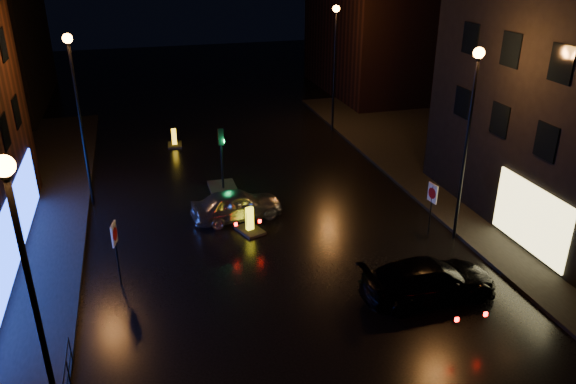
% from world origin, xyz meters
% --- Properties ---
extents(ground, '(120.00, 120.00, 0.00)m').
position_xyz_m(ground, '(0.00, 0.00, 0.00)').
color(ground, black).
rests_on(ground, ground).
extents(pavement_right, '(12.00, 44.00, 0.15)m').
position_xyz_m(pavement_right, '(14.00, 8.00, 0.07)').
color(pavement_right, black).
rests_on(pavement_right, ground).
extents(building_far_right, '(8.00, 14.00, 12.00)m').
position_xyz_m(building_far_right, '(15.00, 32.00, 6.00)').
color(building_far_right, black).
rests_on(building_far_right, ground).
extents(street_lamp_lnear, '(0.44, 0.44, 8.37)m').
position_xyz_m(street_lamp_lnear, '(-7.80, -2.00, 5.56)').
color(street_lamp_lnear, black).
rests_on(street_lamp_lnear, ground).
extents(street_lamp_lfar, '(0.44, 0.44, 8.37)m').
position_xyz_m(street_lamp_lfar, '(-7.80, 14.00, 5.56)').
color(street_lamp_lfar, black).
rests_on(street_lamp_lfar, ground).
extents(street_lamp_rnear, '(0.44, 0.44, 8.37)m').
position_xyz_m(street_lamp_rnear, '(7.80, 6.00, 5.56)').
color(street_lamp_rnear, black).
rests_on(street_lamp_rnear, ground).
extents(street_lamp_rfar, '(0.44, 0.44, 8.37)m').
position_xyz_m(street_lamp_rfar, '(7.80, 22.00, 5.56)').
color(street_lamp_rfar, black).
rests_on(street_lamp_rfar, ground).
extents(traffic_signal, '(1.40, 2.40, 3.45)m').
position_xyz_m(traffic_signal, '(-1.20, 14.00, 0.50)').
color(traffic_signal, black).
rests_on(traffic_signal, ground).
extents(silver_hatchback, '(4.45, 2.19, 1.46)m').
position_xyz_m(silver_hatchback, '(-1.12, 10.51, 0.73)').
color(silver_hatchback, '#A0A1A7').
rests_on(silver_hatchback, ground).
extents(dark_sedan, '(5.15, 2.14, 1.49)m').
position_xyz_m(dark_sedan, '(4.45, 2.24, 0.74)').
color(dark_sedan, black).
rests_on(dark_sedan, ground).
extents(bollard_near, '(1.33, 1.60, 1.19)m').
position_xyz_m(bollard_near, '(-0.81, 9.07, 0.26)').
color(bollard_near, black).
rests_on(bollard_near, ground).
extents(bollard_far, '(0.97, 1.37, 1.14)m').
position_xyz_m(bollard_far, '(-3.05, 21.82, 0.25)').
color(bollard_far, black).
rests_on(bollard_far, ground).
extents(road_sign_left, '(0.20, 0.63, 2.61)m').
position_xyz_m(road_sign_left, '(-6.51, 6.22, 1.96)').
color(road_sign_left, black).
rests_on(road_sign_left, ground).
extents(road_sign_right, '(0.14, 0.62, 2.56)m').
position_xyz_m(road_sign_right, '(6.75, 6.43, 1.92)').
color(road_sign_right, black).
rests_on(road_sign_right, ground).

